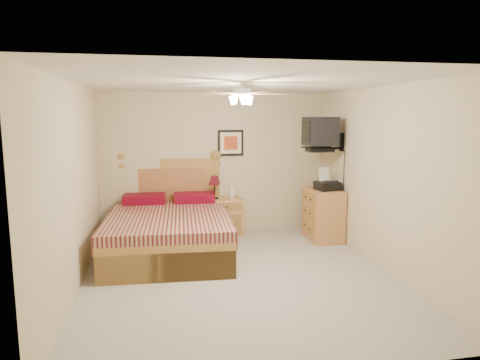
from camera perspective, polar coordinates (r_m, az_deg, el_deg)
The scene contains 17 objects.
floor at distance 5.77m, azimuth -0.12°, elevation -12.75°, with size 4.50×4.50×0.00m, color #A6A096.
ceiling at distance 5.39m, azimuth -0.13°, elevation 12.83°, with size 4.00×4.50×0.04m, color white.
wall_back at distance 7.65m, azimuth -3.27°, elevation 2.18°, with size 4.00×0.04×2.50m, color beige.
wall_front at distance 3.31m, azimuth 7.20°, elevation -6.37°, with size 4.00×0.04×2.50m, color beige.
wall_left at distance 5.44m, azimuth -21.29°, elevation -0.99°, with size 0.04×4.50×2.50m, color beige.
wall_right at distance 6.14m, azimuth 18.54°, elevation 0.17°, with size 0.04×4.50×2.50m, color beige.
bed at distance 6.55m, azimuth -9.54°, elevation -3.43°, with size 1.77×2.32×1.50m, color #AA7439, non-canonical shape.
nightstand at distance 7.58m, azimuth -2.16°, elevation -4.92°, with size 0.61×0.46×0.66m, color #B87B4B.
table_lamp at distance 7.47m, azimuth -3.40°, elevation -0.97°, with size 0.22×0.22×0.40m, color #570D1B, non-canonical shape.
lotion_bottle at distance 7.54m, azimuth -1.11°, elevation -1.45°, with size 0.10×0.10×0.25m, color white.
framed_picture at distance 7.64m, azimuth -1.26°, elevation 4.96°, with size 0.46×0.04×0.46m, color black.
dresser at distance 7.43m, azimuth 11.04°, elevation -4.50°, with size 0.52×0.75×0.88m, color #A87440.
fax_machine at distance 7.21m, azimuth 11.59°, elevation 0.13°, with size 0.35×0.37×0.37m, color black, non-canonical shape.
magazine_lower at distance 7.61m, azimuth 9.96°, elevation -0.69°, with size 0.19×0.26×0.02m, color #C0B299.
magazine_upper at distance 7.60m, azimuth 9.94°, elevation -0.54°, with size 0.18×0.25×0.02m, color gray.
wall_tv at distance 7.18m, azimuth 11.75°, elevation 6.08°, with size 0.56×0.46×0.58m, color black, non-canonical shape.
ceiling_fan at distance 5.19m, azimuth 0.29°, elevation 11.45°, with size 1.14×1.14×0.28m, color silver, non-canonical shape.
Camera 1 is at (-1.00, -5.29, 2.10)m, focal length 32.00 mm.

